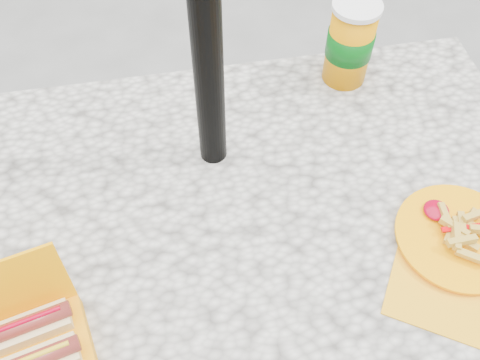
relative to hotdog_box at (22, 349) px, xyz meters
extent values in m
cube|color=beige|center=(0.33, 0.17, -0.06)|extent=(1.20, 0.80, 0.05)
cylinder|color=black|center=(-0.17, 0.47, -0.43)|extent=(0.07, 0.07, 0.70)
cylinder|color=black|center=(0.83, 0.47, -0.43)|extent=(0.07, 0.07, 0.70)
cube|color=#FF9D00|center=(0.00, -0.01, -0.02)|extent=(0.21, 0.16, 0.03)
cube|color=#FF9D00|center=(-0.01, 0.06, 0.06)|extent=(0.19, 0.07, 0.12)
cube|color=beige|center=(0.00, 0.02, 0.00)|extent=(0.16, 0.08, 0.04)
cylinder|color=brown|center=(0.00, 0.02, 0.02)|extent=(0.16, 0.06, 0.02)
cylinder|color=#940017|center=(0.00, 0.02, 0.04)|extent=(0.14, 0.04, 0.01)
cube|color=#F0A216|center=(0.65, 0.00, -0.03)|extent=(0.23, 0.23, 0.00)
cylinder|color=#FF9D00|center=(0.70, 0.07, -0.03)|extent=(0.20, 0.20, 0.01)
cylinder|color=#FF9D00|center=(0.70, 0.07, -0.02)|extent=(0.21, 0.21, 0.01)
cube|color=gold|center=(0.73, 0.09, -0.01)|extent=(0.04, 0.04, 0.01)
cube|color=gold|center=(0.74, 0.10, 0.00)|extent=(0.05, 0.02, 0.01)
cube|color=gold|center=(0.71, 0.08, -0.01)|extent=(0.03, 0.05, 0.01)
cube|color=gold|center=(0.70, 0.03, -0.01)|extent=(0.05, 0.04, 0.01)
cube|color=gold|center=(0.70, 0.06, -0.01)|extent=(0.04, 0.05, 0.01)
cube|color=gold|center=(0.69, 0.05, 0.00)|extent=(0.05, 0.01, 0.01)
cube|color=gold|center=(0.69, 0.08, 0.00)|extent=(0.04, 0.05, 0.01)
cube|color=gold|center=(0.70, 0.08, -0.01)|extent=(0.02, 0.05, 0.01)
cube|color=gold|center=(0.70, 0.07, -0.01)|extent=(0.04, 0.05, 0.01)
cube|color=gold|center=(0.69, 0.06, 0.00)|extent=(0.03, 0.05, 0.01)
cube|color=gold|center=(0.69, 0.11, -0.01)|extent=(0.02, 0.05, 0.01)
cube|color=gold|center=(0.69, 0.08, -0.01)|extent=(0.04, 0.05, 0.01)
ellipsoid|color=#940017|center=(0.68, 0.12, -0.01)|extent=(0.04, 0.04, 0.01)
cube|color=#D50004|center=(0.72, 0.08, -0.01)|extent=(0.09, 0.01, 0.00)
cylinder|color=orange|center=(0.63, 0.49, 0.05)|extent=(0.09, 0.09, 0.17)
cylinder|color=#01520E|center=(0.63, 0.49, 0.06)|extent=(0.09, 0.09, 0.06)
cylinder|color=white|center=(0.63, 0.49, 0.14)|extent=(0.10, 0.10, 0.01)
camera|label=1|loc=(0.26, -0.31, 0.76)|focal=40.00mm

